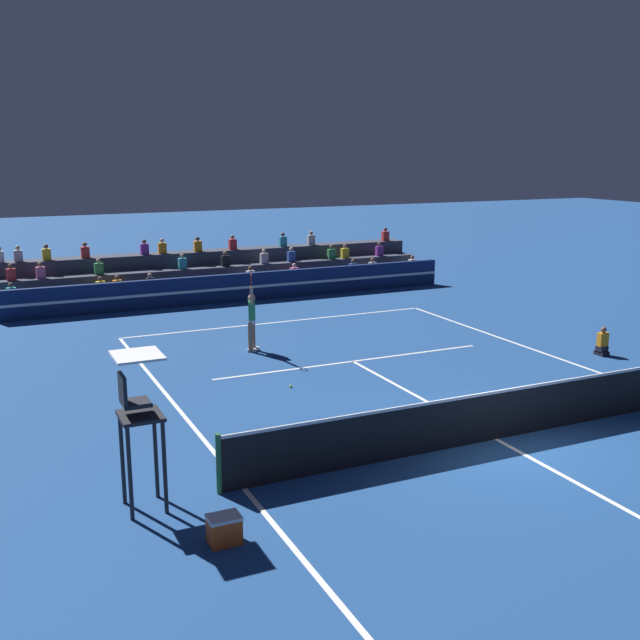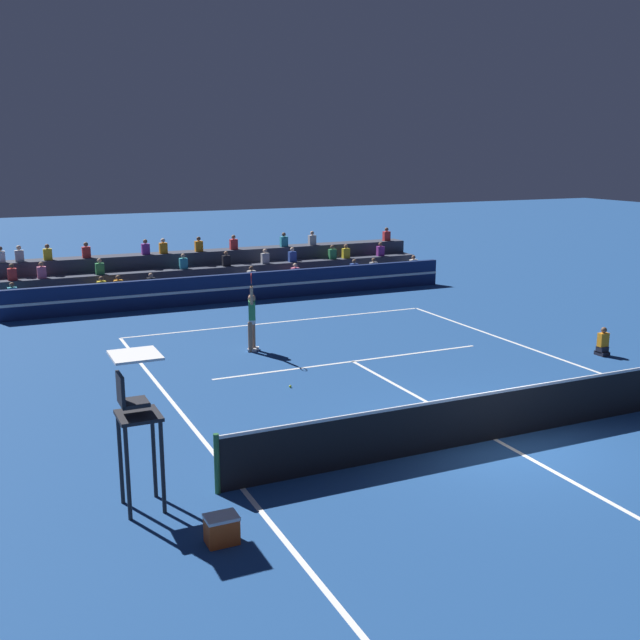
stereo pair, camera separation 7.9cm
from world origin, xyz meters
name	(u,v)px [view 1 (the left image)]	position (x,y,z in m)	size (l,w,h in m)	color
ground_plane	(496,439)	(0.00, 0.00, 0.00)	(120.00, 120.00, 0.00)	navy
court_lines	(496,439)	(0.00, 0.00, 0.00)	(11.10, 23.90, 0.01)	white
tennis_net	(497,414)	(0.00, 0.00, 0.54)	(12.00, 0.10, 1.10)	#2D6B38
sponsor_banner_wall	(241,287)	(0.00, 16.04, 0.55)	(18.00, 0.26, 1.10)	navy
bleacher_stand	(221,275)	(-0.01, 18.57, 0.66)	(18.03, 2.85, 2.28)	#383D4C
umpire_chair	(138,411)	(-7.28, 0.00, 1.72)	(0.76, 0.84, 2.67)	black
ball_kid_courtside	(602,344)	(6.90, 3.97, 0.33)	(0.30, 0.36, 0.84)	black
tennis_player	(252,319)	(-2.19, 8.70, 0.99)	(0.49, 0.98, 2.48)	#9E7051
tennis_ball	(291,386)	(-2.52, 4.96, 0.03)	(0.07, 0.07, 0.07)	#C6DB33
equipment_cooler	(224,529)	(-6.39, -1.65, 0.23)	(0.50, 0.38, 0.45)	#D84C19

